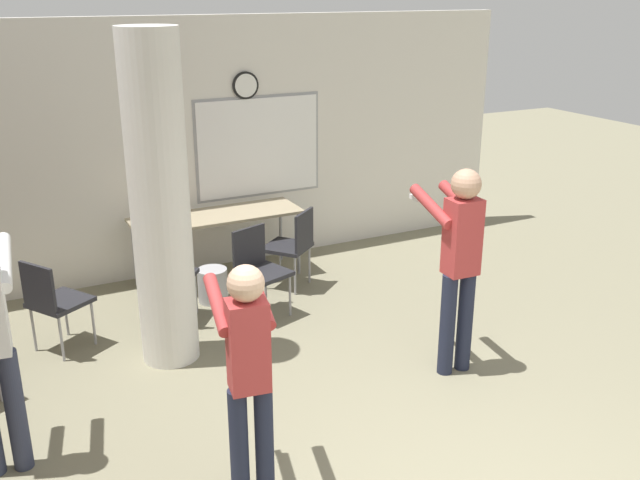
# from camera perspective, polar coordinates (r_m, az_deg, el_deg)

# --- Properties ---
(wall_back) EXTENTS (8.00, 0.15, 2.80)m
(wall_back) POSITION_cam_1_polar(r_m,az_deg,el_deg) (8.04, -10.18, 7.28)
(wall_back) COLOR silver
(wall_back) RESTS_ON ground_plane
(support_pillar) EXTENTS (0.49, 0.49, 2.80)m
(support_pillar) POSITION_cam_1_polar(r_m,az_deg,el_deg) (5.97, -12.69, 2.84)
(support_pillar) COLOR silver
(support_pillar) RESTS_ON ground_plane
(folding_table) EXTENTS (1.84, 0.62, 0.75)m
(folding_table) POSITION_cam_1_polar(r_m,az_deg,el_deg) (7.80, -8.26, 1.68)
(folding_table) COLOR tan
(folding_table) RESTS_ON ground_plane
(bottle_on_table) EXTENTS (0.06, 0.06, 0.24)m
(bottle_on_table) POSITION_cam_1_polar(r_m,az_deg,el_deg) (7.51, -11.33, 1.95)
(bottle_on_table) COLOR silver
(bottle_on_table) RESTS_ON folding_table
(waste_bin) EXTENTS (0.31, 0.31, 0.35)m
(waste_bin) POSITION_cam_1_polar(r_m,az_deg,el_deg) (7.43, -8.58, -3.58)
(waste_bin) COLOR #B2B2B7
(waste_bin) RESTS_ON ground_plane
(chair_table_right) EXTENTS (0.62, 0.62, 0.87)m
(chair_table_right) POSITION_cam_1_polar(r_m,az_deg,el_deg) (7.57, -2.18, -0.20)
(chair_table_right) COLOR #232328
(chair_table_right) RESTS_ON ground_plane
(chair_near_pillar) EXTENTS (0.61, 0.61, 0.87)m
(chair_near_pillar) POSITION_cam_1_polar(r_m,az_deg,el_deg) (6.65, -20.58, -4.41)
(chair_near_pillar) COLOR #232328
(chair_near_pillar) RESTS_ON ground_plane
(chair_table_front) EXTENTS (0.56, 0.56, 0.87)m
(chair_table_front) POSITION_cam_1_polar(r_m,az_deg,el_deg) (6.97, -4.95, -2.06)
(chair_table_front) COLOR #232328
(chair_table_front) RESTS_ON ground_plane
(chair_table_left) EXTENTS (0.62, 0.62, 0.87)m
(chair_table_left) POSITION_cam_1_polar(r_m,az_deg,el_deg) (6.91, -12.17, -2.63)
(chair_table_left) COLOR #232328
(chair_table_left) RESTS_ON ground_plane
(person_playing_side) EXTENTS (0.40, 0.69, 1.75)m
(person_playing_side) POSITION_cam_1_polar(r_m,az_deg,el_deg) (5.84, 11.05, -1.22)
(person_playing_side) COLOR #1E2338
(person_playing_side) RESTS_ON ground_plane
(person_playing_front) EXTENTS (0.41, 0.65, 1.60)m
(person_playing_front) POSITION_cam_1_polar(r_m,az_deg,el_deg) (4.33, -5.79, -10.04)
(person_playing_front) COLOR #1E2338
(person_playing_front) RESTS_ON ground_plane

